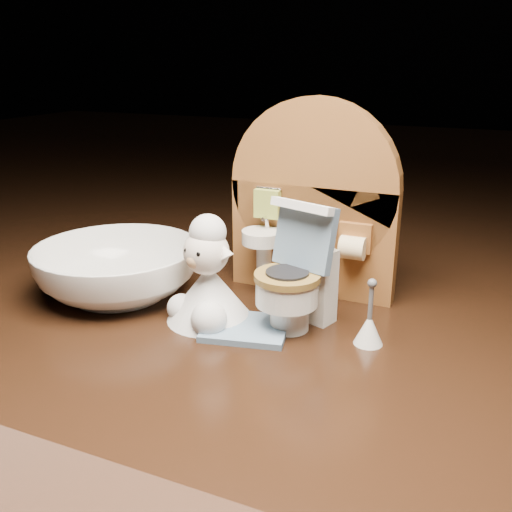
{
  "coord_description": "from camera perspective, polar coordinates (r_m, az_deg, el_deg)",
  "views": [
    {
      "loc": [
        0.13,
        -0.34,
        0.18
      ],
      "look_at": [
        -0.02,
        0.0,
        0.05
      ],
      "focal_mm": 40.0,
      "sensor_mm": 36.0,
      "label": 1
    }
  ],
  "objects": [
    {
      "name": "bath_mat",
      "position": [
        0.39,
        -1.0,
        -7.24
      ],
      "size": [
        0.06,
        0.06,
        0.0
      ],
      "primitive_type": "cube",
      "rotation": [
        0.0,
        0.0,
        0.21
      ],
      "color": "slate",
      "rests_on": "ground"
    },
    {
      "name": "toilet_brush",
      "position": [
        0.38,
        11.24,
        -6.98
      ],
      "size": [
        0.02,
        0.02,
        0.05
      ],
      "color": "white",
      "rests_on": "ground"
    },
    {
      "name": "backdrop_panel",
      "position": [
        0.44,
        5.6,
        4.51
      ],
      "size": [
        0.13,
        0.05,
        0.15
      ],
      "color": "brown",
      "rests_on": "ground"
    },
    {
      "name": "plush_lamb",
      "position": [
        0.4,
        -4.85,
        -2.83
      ],
      "size": [
        0.06,
        0.06,
        0.08
      ],
      "rotation": [
        0.0,
        0.0,
        -0.26
      ],
      "color": "silver",
      "rests_on": "ground"
    },
    {
      "name": "ceramic_bowl",
      "position": [
        0.46,
        -13.67,
        -1.43
      ],
      "size": [
        0.15,
        0.15,
        0.04
      ],
      "primitive_type": "imported",
      "rotation": [
        0.0,
        0.0,
        0.21
      ],
      "color": "white",
      "rests_on": "ground"
    },
    {
      "name": "toy_toilet",
      "position": [
        0.39,
        4.2,
        -2.59
      ],
      "size": [
        0.05,
        0.06,
        0.09
      ],
      "rotation": [
        0.0,
        0.0,
        -0.31
      ],
      "color": "white",
      "rests_on": "ground"
    }
  ]
}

